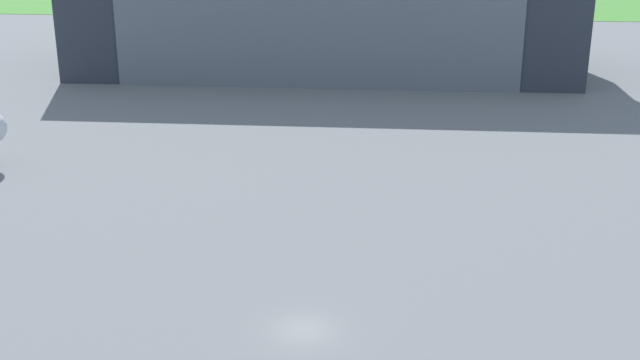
% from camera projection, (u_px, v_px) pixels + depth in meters
% --- Properties ---
extents(ground_plane, '(440.00, 440.00, 0.00)m').
position_uv_depth(ground_plane, '(303.00, 330.00, 56.45)').
color(ground_plane, slate).
extents(grass_field_strip, '(440.00, 56.00, 0.08)m').
position_uv_depth(grass_field_strip, '(372.00, 5.00, 228.91)').
color(grass_field_strip, '#438332').
rests_on(grass_field_strip, ground_plane).
extents(maintenance_hangar, '(83.92, 31.36, 22.70)m').
position_uv_depth(maintenance_hangar, '(324.00, 7.00, 139.19)').
color(maintenance_hangar, '#2D333D').
rests_on(maintenance_hangar, ground_plane).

